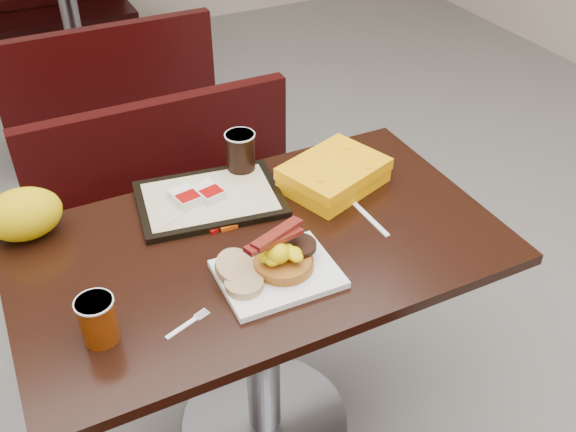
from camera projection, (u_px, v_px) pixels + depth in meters
name	position (u px, v px, depth m)	size (l,w,h in m)	color
floor	(265.00, 425.00, 2.06)	(6.00, 7.00, 0.01)	gray
table_near	(262.00, 345.00, 1.84)	(1.20, 0.70, 0.75)	black
bench_near_n	(183.00, 216.00, 2.35)	(1.00, 0.46, 0.72)	black
table_far	(74.00, 34.00, 3.70)	(1.20, 0.70, 0.75)	black
bench_far_s	(104.00, 85.00, 3.21)	(1.00, 0.46, 0.72)	black
bench_far_n	(53.00, 0.00, 4.21)	(1.00, 0.46, 0.72)	black
platter	(278.00, 274.00, 1.51)	(0.27, 0.21, 0.02)	white
pancake_stack	(284.00, 262.00, 1.51)	(0.14, 0.14, 0.03)	#A7601B
sausage_patty	(299.00, 246.00, 1.52)	(0.08, 0.08, 0.01)	black
scrambled_eggs	(278.00, 255.00, 1.47)	(0.10, 0.08, 0.05)	yellow
bacon_strips	(274.00, 239.00, 1.46)	(0.16, 0.07, 0.01)	#3F040A
muffin_bottom	(244.00, 284.00, 1.45)	(0.09, 0.09, 0.02)	tan
muffin_top	(235.00, 267.00, 1.48)	(0.09, 0.09, 0.02)	tan
coffee_cup_near	(98.00, 320.00, 1.33)	(0.08, 0.08, 0.11)	#953405
fork	(182.00, 328.00, 1.38)	(0.11, 0.02, 0.00)	white
knife	(370.00, 219.00, 1.69)	(0.16, 0.01, 0.00)	white
condiment_syrup	(227.00, 225.00, 1.66)	(0.05, 0.03, 0.01)	#BC4108
condiment_ketchup	(215.00, 227.00, 1.65)	(0.04, 0.03, 0.01)	#8C0504
tray	(210.00, 199.00, 1.74)	(0.38, 0.27, 0.02)	black
hashbrown_sleeve_left	(185.00, 197.00, 1.72)	(0.06, 0.08, 0.02)	silver
hashbrown_sleeve_right	(208.00, 192.00, 1.74)	(0.06, 0.08, 0.02)	silver
coffee_cup_far	(241.00, 151.00, 1.82)	(0.08, 0.08, 0.11)	black
clamshell	(334.00, 175.00, 1.79)	(0.27, 0.20, 0.07)	#FFA104
paper_bag	(23.00, 214.00, 1.60)	(0.19, 0.14, 0.13)	#E4BD07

